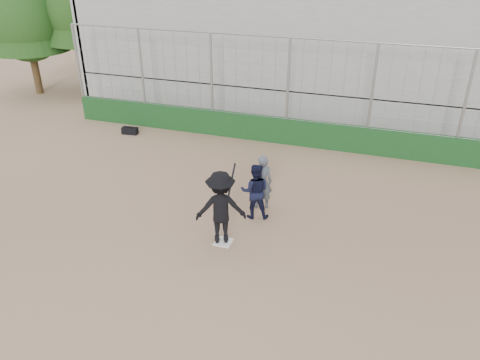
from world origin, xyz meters
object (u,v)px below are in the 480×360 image
(batter_at_plate, at_px, (221,208))
(catcher_crouched, at_px, (255,200))
(umpire, at_px, (262,185))
(equipment_bag, at_px, (130,131))

(batter_at_plate, height_order, catcher_crouched, batter_at_plate)
(umpire, xyz_separation_m, equipment_bag, (-6.66, 3.92, -0.61))
(umpire, height_order, equipment_bag, umpire)
(batter_at_plate, distance_m, umpire, 2.07)
(batter_at_plate, height_order, equipment_bag, batter_at_plate)
(catcher_crouched, xyz_separation_m, equipment_bag, (-6.64, 4.52, -0.42))
(batter_at_plate, height_order, umpire, batter_at_plate)
(equipment_bag, bearing_deg, catcher_crouched, -34.26)
(batter_at_plate, relative_size, catcher_crouched, 1.88)
(umpire, distance_m, equipment_bag, 7.75)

